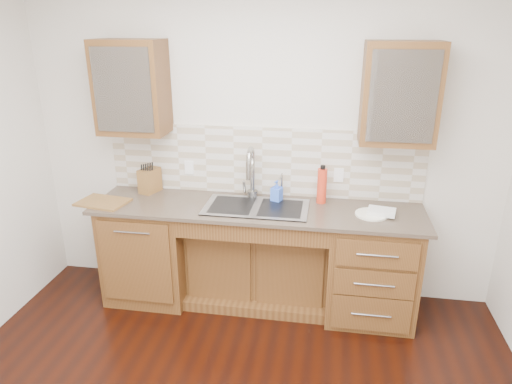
% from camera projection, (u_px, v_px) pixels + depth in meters
% --- Properties ---
extents(wall_back, '(4.00, 0.10, 2.70)m').
position_uv_depth(wall_back, '(264.00, 143.00, 3.90)').
color(wall_back, silver).
rests_on(wall_back, ground).
extents(base_cabinet_left, '(0.70, 0.62, 0.88)m').
position_uv_depth(base_cabinet_left, '(151.00, 249.00, 4.03)').
color(base_cabinet_left, '#593014').
rests_on(base_cabinet_left, ground).
extents(base_cabinet_center, '(1.20, 0.44, 0.70)m').
position_uv_depth(base_cabinet_center, '(258.00, 261.00, 4.01)').
color(base_cabinet_center, '#593014').
rests_on(base_cabinet_center, ground).
extents(base_cabinet_right, '(0.70, 0.62, 0.88)m').
position_uv_depth(base_cabinet_right, '(371.00, 266.00, 3.75)').
color(base_cabinet_right, '#593014').
rests_on(base_cabinet_right, ground).
extents(countertop, '(2.70, 0.65, 0.03)m').
position_uv_depth(countertop, '(256.00, 209.00, 3.72)').
color(countertop, '#84705B').
rests_on(countertop, base_cabinet_left).
extents(backsplash, '(2.70, 0.02, 0.59)m').
position_uv_depth(backsplash, '(262.00, 161.00, 3.90)').
color(backsplash, beige).
rests_on(backsplash, wall_back).
extents(sink, '(0.84, 0.46, 0.19)m').
position_uv_depth(sink, '(256.00, 217.00, 3.73)').
color(sink, '#9E9EA5').
rests_on(sink, countertop).
extents(faucet, '(0.04, 0.04, 0.40)m').
position_uv_depth(faucet, '(252.00, 175.00, 3.85)').
color(faucet, '#999993').
rests_on(faucet, countertop).
extents(filter_tap, '(0.02, 0.02, 0.24)m').
position_uv_depth(filter_tap, '(282.00, 185.00, 3.85)').
color(filter_tap, '#999993').
rests_on(filter_tap, countertop).
extents(upper_cabinet_left, '(0.55, 0.34, 0.75)m').
position_uv_depth(upper_cabinet_left, '(132.00, 88.00, 3.69)').
color(upper_cabinet_left, '#593014').
rests_on(upper_cabinet_left, wall_back).
extents(upper_cabinet_right, '(0.55, 0.34, 0.75)m').
position_uv_depth(upper_cabinet_right, '(400.00, 94.00, 3.38)').
color(upper_cabinet_right, '#593014').
rests_on(upper_cabinet_right, wall_back).
extents(outlet_left, '(0.08, 0.01, 0.12)m').
position_uv_depth(outlet_left, '(189.00, 168.00, 4.01)').
color(outlet_left, white).
rests_on(outlet_left, backsplash).
extents(outlet_right, '(0.08, 0.01, 0.12)m').
position_uv_depth(outlet_right, '(339.00, 175.00, 3.82)').
color(outlet_right, white).
rests_on(outlet_right, backsplash).
extents(soap_bottle, '(0.11, 0.11, 0.18)m').
position_uv_depth(soap_bottle, '(277.00, 191.00, 3.80)').
color(soap_bottle, blue).
rests_on(soap_bottle, countertop).
extents(water_bottle, '(0.08, 0.08, 0.29)m').
position_uv_depth(water_bottle, '(322.00, 186.00, 3.75)').
color(water_bottle, red).
rests_on(water_bottle, countertop).
extents(plate, '(0.25, 0.25, 0.01)m').
position_uv_depth(plate, '(371.00, 214.00, 3.55)').
color(plate, white).
rests_on(plate, countertop).
extents(dish_towel, '(0.23, 0.19, 0.03)m').
position_uv_depth(dish_towel, '(382.00, 212.00, 3.54)').
color(dish_towel, white).
rests_on(dish_towel, plate).
extents(knife_block, '(0.17, 0.22, 0.21)m').
position_uv_depth(knife_block, '(150.00, 180.00, 4.01)').
color(knife_block, brown).
rests_on(knife_block, countertop).
extents(cutting_board, '(0.44, 0.34, 0.02)m').
position_uv_depth(cutting_board, '(103.00, 202.00, 3.79)').
color(cutting_board, brown).
rests_on(cutting_board, countertop).
extents(cup_left_a, '(0.14, 0.14, 0.10)m').
position_uv_depth(cup_left_a, '(124.00, 94.00, 3.72)').
color(cup_left_a, silver).
rests_on(cup_left_a, upper_cabinet_left).
extents(cup_left_b, '(0.12, 0.12, 0.09)m').
position_uv_depth(cup_left_b, '(148.00, 95.00, 3.69)').
color(cup_left_b, silver).
rests_on(cup_left_b, upper_cabinet_left).
extents(cup_right_a, '(0.13, 0.13, 0.10)m').
position_uv_depth(cup_right_a, '(379.00, 100.00, 3.41)').
color(cup_right_a, silver).
rests_on(cup_right_a, upper_cabinet_right).
extents(cup_right_b, '(0.12, 0.12, 0.09)m').
position_uv_depth(cup_right_b, '(418.00, 101.00, 3.37)').
color(cup_right_b, silver).
rests_on(cup_right_b, upper_cabinet_right).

